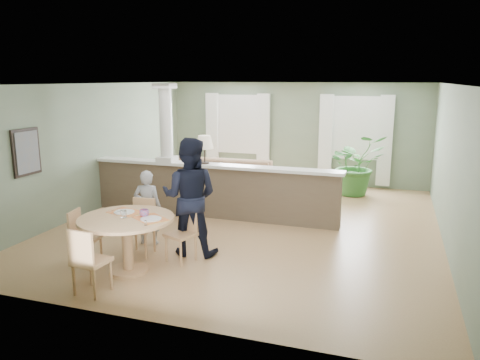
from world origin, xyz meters
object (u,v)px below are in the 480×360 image
(houseplant, at_px, (356,165))
(chair_near, at_px, (87,259))
(chair_side, at_px, (82,235))
(dining_table, at_px, (127,229))
(child_person, at_px, (148,207))
(man_person, at_px, (190,197))
(chair_far_boy, at_px, (142,224))
(chair_far_man, at_px, (184,230))
(sofa, at_px, (218,180))

(houseplant, xyz_separation_m, chair_near, (-2.83, -6.71, -0.24))
(houseplant, distance_m, chair_side, 6.85)
(dining_table, bearing_deg, child_person, 105.61)
(dining_table, relative_size, chair_near, 1.51)
(chair_side, relative_size, man_person, 0.45)
(chair_far_boy, bearing_deg, chair_near, -90.24)
(chair_far_man, height_order, man_person, man_person)
(chair_side, height_order, child_person, child_person)
(man_person, bearing_deg, child_person, -20.38)
(sofa, bearing_deg, chair_far_boy, -89.80)
(chair_near, distance_m, man_person, 1.97)
(dining_table, distance_m, chair_far_boy, 0.78)
(sofa, distance_m, houseplant, 3.39)
(chair_far_man, bearing_deg, child_person, 172.19)
(houseplant, relative_size, chair_far_boy, 1.67)
(dining_table, relative_size, child_person, 1.07)
(houseplant, xyz_separation_m, man_person, (-2.18, -4.91, 0.20))
(chair_far_boy, relative_size, child_person, 0.70)
(sofa, height_order, chair_side, sofa)
(chair_far_boy, height_order, man_person, man_person)
(dining_table, bearing_deg, man_person, 60.04)
(dining_table, xyz_separation_m, chair_far_boy, (-0.19, 0.74, -0.17))
(sofa, distance_m, man_person, 3.57)
(sofa, bearing_deg, chair_side, -98.38)
(houseplant, xyz_separation_m, dining_table, (-2.74, -5.88, -0.08))
(chair_far_man, height_order, chair_side, chair_far_man)
(man_person, bearing_deg, chair_far_boy, 9.20)
(dining_table, distance_m, child_person, 1.21)
(chair_far_man, bearing_deg, houseplant, 87.55)
(man_person, bearing_deg, chair_far_man, 85.41)
(chair_far_boy, relative_size, chair_side, 1.06)
(dining_table, bearing_deg, chair_side, 177.22)
(sofa, bearing_deg, chair_far_man, -78.20)
(sofa, xyz_separation_m, child_person, (-0.03, -3.23, 0.19))
(houseplant, relative_size, chair_near, 1.64)
(sofa, xyz_separation_m, dining_table, (0.29, -4.40, 0.21))
(child_person, distance_m, man_person, 0.96)
(houseplant, distance_m, dining_table, 6.49)
(dining_table, distance_m, chair_side, 0.85)
(houseplant, bearing_deg, chair_far_boy, -119.74)
(child_person, bearing_deg, sofa, -103.58)
(dining_table, bearing_deg, chair_far_boy, 104.76)
(sofa, xyz_separation_m, houseplant, (3.03, 1.48, 0.30))
(chair_far_boy, relative_size, chair_near, 0.98)
(chair_far_man, relative_size, child_person, 0.69)
(chair_far_boy, height_order, chair_near, chair_near)
(child_person, bearing_deg, chair_near, 83.79)
(chair_far_boy, bearing_deg, dining_table, -79.39)
(chair_far_man, bearing_deg, chair_far_boy, -163.59)
(chair_far_man, height_order, child_person, child_person)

